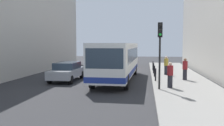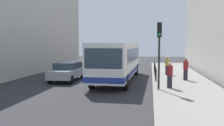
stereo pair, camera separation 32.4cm
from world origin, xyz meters
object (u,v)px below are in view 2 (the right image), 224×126
(car_beside_bus, at_px, (67,71))
(bollard_near, at_px, (156,75))
(bollard_farthest, at_px, (154,66))
(bollard_far, at_px, (155,68))
(pedestrian_mid_sidewalk, at_px, (186,69))
(bollard_mid, at_px, (155,71))
(car_behind_bus, at_px, (124,61))
(traffic_light, at_px, (159,43))
(bus, at_px, (118,59))
(pedestrian_far_sidewalk, at_px, (167,66))
(pedestrian_near_signal, at_px, (170,75))

(car_beside_bus, xyz_separation_m, bollard_near, (7.00, -0.13, -0.16))
(bollard_near, distance_m, bollard_farthest, 7.29)
(bollard_far, bearing_deg, pedestrian_mid_sidewalk, -60.47)
(bollard_mid, bearing_deg, bollard_far, 90.00)
(car_behind_bus, height_order, traffic_light, traffic_light)
(bollard_farthest, bearing_deg, traffic_light, -89.46)
(bollard_far, bearing_deg, bus, -127.62)
(pedestrian_mid_sidewalk, bearing_deg, bollard_mid, -133.00)
(bus, bearing_deg, pedestrian_far_sidewalk, -142.64)
(bollard_farthest, distance_m, pedestrian_far_sidewalk, 3.56)
(car_behind_bus, distance_m, pedestrian_far_sidewalk, 9.52)
(bollard_farthest, bearing_deg, pedestrian_far_sidewalk, -72.16)
(pedestrian_near_signal, distance_m, pedestrian_mid_sidewalk, 3.91)
(car_behind_bus, relative_size, bollard_near, 4.74)
(car_beside_bus, distance_m, bollard_far, 8.45)
(bollard_farthest, height_order, pedestrian_mid_sidewalk, pedestrian_mid_sidewalk)
(pedestrian_near_signal, height_order, pedestrian_mid_sidewalk, pedestrian_mid_sidewalk)
(bollard_mid, bearing_deg, pedestrian_far_sidewalk, 53.88)
(traffic_light, xyz_separation_m, pedestrian_far_sidewalk, (0.99, 7.32, -2.01))
(car_behind_bus, xyz_separation_m, pedestrian_far_sidewalk, (4.83, -8.21, 0.21))
(bollard_near, xyz_separation_m, pedestrian_near_signal, (0.81, -2.78, 0.34))
(bollard_far, height_order, pedestrian_mid_sidewalk, pedestrian_mid_sidewalk)
(bollard_farthest, relative_size, pedestrian_mid_sidewalk, 0.56)
(pedestrian_near_signal, relative_size, pedestrian_far_sidewalk, 0.98)
(car_beside_bus, bearing_deg, bollard_mid, -161.64)
(bollard_near, height_order, bollard_farthest, same)
(traffic_light, height_order, pedestrian_mid_sidewalk, traffic_light)
(car_behind_bus, bearing_deg, pedestrian_mid_sidewalk, 114.49)
(pedestrian_near_signal, height_order, pedestrian_far_sidewalk, pedestrian_far_sidewalk)
(car_behind_bus, relative_size, bollard_mid, 4.74)
(car_beside_bus, height_order, traffic_light, traffic_light)
(car_beside_bus, height_order, pedestrian_mid_sidewalk, pedestrian_mid_sidewalk)
(bollard_farthest, distance_m, pedestrian_mid_sidewalk, 6.85)
(bollard_near, relative_size, bollard_far, 1.00)
(bollard_far, distance_m, bollard_farthest, 2.43)
(bollard_near, xyz_separation_m, pedestrian_mid_sidewalk, (2.28, 0.84, 0.37))
(car_beside_bus, distance_m, car_behind_bus, 12.43)
(bollard_far, relative_size, bollard_farthest, 1.00)
(bollard_near, relative_size, pedestrian_near_signal, 0.58)
(bus, distance_m, bollard_far, 5.02)
(pedestrian_mid_sidewalk, bearing_deg, pedestrian_near_signal, -30.17)
(car_beside_bus, height_order, bollard_near, car_beside_bus)
(car_behind_bus, distance_m, pedestrian_mid_sidewalk, 12.79)
(bus, xyz_separation_m, pedestrian_near_signal, (3.80, -3.76, -0.76))
(car_beside_bus, height_order, bollard_mid, car_beside_bus)
(car_behind_bus, relative_size, traffic_light, 1.10)
(bollard_near, distance_m, pedestrian_far_sidewalk, 4.08)
(pedestrian_mid_sidewalk, bearing_deg, car_beside_bus, -93.68)
(car_behind_bus, xyz_separation_m, bollard_farthest, (3.74, -4.83, -0.16))
(bus, height_order, bollard_farthest, bus)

